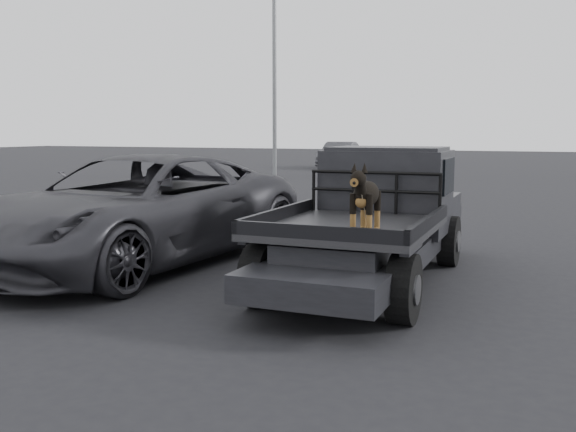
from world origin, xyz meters
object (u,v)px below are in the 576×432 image
at_px(dog, 366,199).
at_px(distant_car_a, 339,155).
at_px(parked_suv, 137,209).
at_px(flatbed_ute, 370,249).

bearing_deg(dog, distant_car_a, 108.32).
relative_size(parked_suv, distant_car_a, 1.40).
height_order(flatbed_ute, parked_suv, parked_suv).
bearing_deg(dog, flatbed_ute, 103.03).
bearing_deg(distant_car_a, dog, -75.14).
height_order(flatbed_ute, dog, dog).
bearing_deg(flatbed_ute, dog, -76.97).
distance_m(parked_suv, distant_car_a, 25.62).
xyz_separation_m(flatbed_ute, dog, (0.35, -1.51, 0.83)).
bearing_deg(distant_car_a, parked_suv, -82.66).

